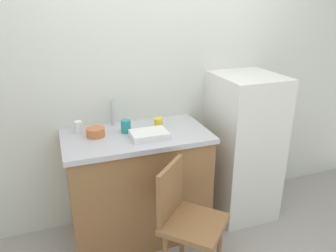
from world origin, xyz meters
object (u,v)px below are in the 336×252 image
at_px(chair, 186,218).
at_px(terracotta_bowl, 96,132).
at_px(cup_white, 78,127).
at_px(cup_teal, 126,126).
at_px(cup_yellow, 158,123).
at_px(dish_tray, 149,134).
at_px(refrigerator, 243,147).

xyz_separation_m(chair, terracotta_bowl, (-0.50, 0.65, 0.47)).
height_order(cup_white, cup_teal, cup_teal).
xyz_separation_m(terracotta_bowl, cup_teal, (0.24, -0.00, 0.02)).
bearing_deg(chair, cup_yellow, 44.20).
bearing_deg(dish_tray, cup_white, 150.80).
height_order(chair, terracotta_bowl, terracotta_bowl).
xyz_separation_m(chair, cup_teal, (-0.26, 0.64, 0.49)).
xyz_separation_m(refrigerator, dish_tray, (-0.92, -0.12, 0.30)).
xyz_separation_m(refrigerator, chair, (-0.81, -0.60, -0.17)).
bearing_deg(refrigerator, cup_teal, 177.52).
relative_size(refrigerator, cup_teal, 12.87).
distance_m(cup_teal, cup_yellow, 0.27).
bearing_deg(dish_tray, cup_yellow, 51.89).
xyz_separation_m(dish_tray, terracotta_bowl, (-0.38, 0.16, 0.01)).
relative_size(terracotta_bowl, cup_teal, 1.38).
bearing_deg(cup_white, terracotta_bowl, -44.18).
height_order(dish_tray, cup_teal, cup_teal).
relative_size(dish_tray, cup_teal, 2.71).
relative_size(refrigerator, cup_white, 13.59).
bearing_deg(cup_teal, chair, -68.22).
bearing_deg(dish_tray, refrigerator, 7.10).
height_order(dish_tray, cup_yellow, cup_yellow).
bearing_deg(cup_teal, cup_white, 161.83).
height_order(terracotta_bowl, cup_yellow, cup_yellow).
bearing_deg(cup_teal, cup_yellow, 0.24).
xyz_separation_m(refrigerator, cup_yellow, (-0.80, 0.05, 0.31)).
xyz_separation_m(cup_white, cup_yellow, (0.63, -0.12, -0.01)).
relative_size(refrigerator, terracotta_bowl, 9.32).
distance_m(terracotta_bowl, cup_teal, 0.24).
bearing_deg(refrigerator, chair, -143.54).
height_order(terracotta_bowl, cup_teal, cup_teal).
xyz_separation_m(dish_tray, cup_teal, (-0.14, 0.16, 0.03)).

